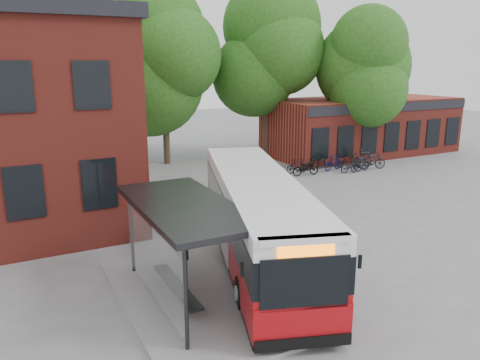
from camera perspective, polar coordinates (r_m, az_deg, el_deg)
name	(u,v)px	position (r m, az deg, el deg)	size (l,w,h in m)	color
ground	(299,258)	(16.46, 7.25, -9.38)	(100.00, 100.00, 0.00)	slate
shop_row	(362,126)	(35.72, 14.62, 6.41)	(14.00, 6.20, 4.00)	maroon
bus_shelter	(186,252)	(13.13, -6.60, -8.76)	(3.60, 7.00, 2.90)	#252529
bike_rail	(332,168)	(29.37, 11.21, 1.40)	(5.20, 0.10, 0.38)	#252529
tree_0	(49,82)	(28.50, -22.31, 11.04)	(7.92, 7.92, 11.00)	#1E4D14
tree_1	(164,84)	(30.94, -9.22, 11.50)	(7.92, 7.92, 10.40)	#1E4D14
tree_2	(266,78)	(32.91, 3.25, 12.33)	(7.92, 7.92, 11.00)	#1E4D14
tree_3	(362,92)	(32.66, 14.60, 10.38)	(7.04, 7.04, 9.28)	#1E4D14
city_bus	(257,219)	(15.79, 2.09, -4.72)	(2.41, 11.30, 2.87)	#A30B11
bicycle_0	(306,168)	(27.98, 8.01, 1.45)	(0.60, 1.71, 0.90)	black
bicycle_1	(297,166)	(28.44, 6.95, 1.68)	(0.42, 1.47, 0.88)	black
bicycle_2	(315,162)	(29.63, 9.12, 2.13)	(0.60, 1.73, 0.91)	black
bicycle_3	(333,163)	(29.63, 11.29, 2.10)	(0.46, 1.62, 0.97)	#070E3E
bicycle_4	(352,166)	(29.28, 13.44, 1.69)	(0.55, 1.57, 0.82)	black
bicycle_5	(360,164)	(29.60, 14.46, 1.95)	(0.48, 1.69, 1.02)	black
bicycle_6	(347,160)	(30.73, 12.95, 2.35)	(0.59, 1.68, 0.88)	black
bicycle_7	(364,158)	(31.23, 14.90, 2.64)	(0.52, 1.86, 1.12)	black
bicycle_extra_0	(372,161)	(30.51, 15.81, 2.27)	(0.50, 1.78, 1.07)	black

